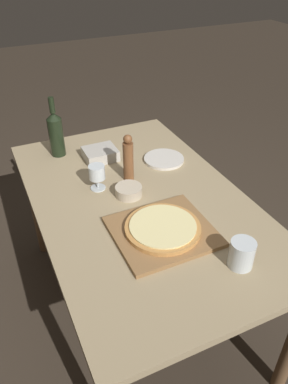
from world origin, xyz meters
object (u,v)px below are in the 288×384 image
at_px(pizza, 163,227).
at_px(wine_glass, 97,173).
at_px(wine_bottle, 56,133).
at_px(pepper_mill, 128,159).
at_px(small_bowl, 129,191).

bearing_deg(pizza, wine_glass, 107.62).
distance_m(wine_bottle, wine_glass, 0.40).
bearing_deg(wine_glass, pizza, -72.38).
xyz_separation_m(pizza, pepper_mill, (0.03, 0.42, 0.08)).
relative_size(pizza, small_bowl, 2.48).
distance_m(pepper_mill, small_bowl, 0.16).
relative_size(pizza, pepper_mill, 1.29).
relative_size(wine_bottle, pepper_mill, 1.36).
height_order(pizza, small_bowl, small_bowl).
height_order(pepper_mill, wine_glass, pepper_mill).
distance_m(wine_bottle, pepper_mill, 0.45).
relative_size(pepper_mill, wine_glass, 1.94).
bearing_deg(small_bowl, pizza, -86.04).
bearing_deg(pepper_mill, small_bowl, -112.84).
bearing_deg(pizza, pepper_mill, 85.62).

